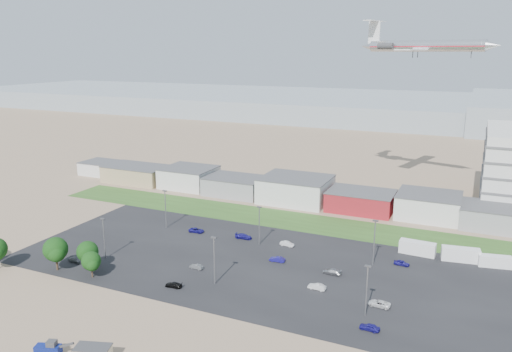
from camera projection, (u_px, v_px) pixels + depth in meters
The scene contains 31 objects.
ground at pixel (204, 298), 101.38m from camera, with size 700.00×700.00×0.00m, color #8C7259.
parking_lot at pixel (266, 265), 117.05m from camera, with size 120.00×50.00×0.01m, color black.
grass_strip at pixel (293, 221), 147.32m from camera, with size 160.00×16.00×0.02m, color #2F501E.
hills_backdrop at pixel (470, 113), 362.65m from camera, with size 700.00×200.00×9.00m, color gray, non-canonical shape.
building_row at pixel (265, 186), 169.93m from camera, with size 170.00×20.00×8.00m, color silver, non-canonical shape.
telehandler at pixel (48, 348), 81.79m from camera, with size 6.64×2.21×2.77m, color navy, non-canonical shape.
box_trailer_a at pixel (417, 248), 122.70m from camera, with size 8.57×2.68×3.22m, color silver, non-canonical shape.
box_trailer_b at pixel (460, 254), 118.75m from camera, with size 8.65×2.70×3.24m, color silver, non-canonical shape.
box_trailer_c at pixel (495, 261), 115.55m from camera, with size 7.22×2.26×2.71m, color silver, non-canonical shape.
tree_mid at pixel (56, 252), 113.15m from camera, with size 5.92×5.92×8.87m, color black, non-canonical shape.
tree_right at pixel (88, 254), 113.29m from camera, with size 5.22×5.22×7.82m, color black, non-canonical shape.
tree_near at pixel (91, 263), 109.69m from camera, with size 4.53×4.53×6.80m, color black, non-canonical shape.
lightpole_front_l at pixel (104, 238), 119.41m from camera, with size 1.19×0.50×10.15m, color slate, non-canonical shape.
lightpole_front_m at pixel (214, 261), 106.04m from camera, with size 1.26×0.53×10.74m, color slate, non-canonical shape.
lightpole_front_r at pixel (367, 291), 93.29m from camera, with size 1.20×0.50×10.22m, color slate, non-canonical shape.
lightpole_back_l at pixel (166, 209), 140.04m from camera, with size 1.29×0.54×10.99m, color slate, non-canonical shape.
lightpole_back_m at pixel (259, 226), 127.97m from camera, with size 1.21×0.50×10.25m, color slate, non-canonical shape.
lightpole_back_r at pixel (374, 243), 115.59m from camera, with size 1.30×0.54×11.01m, color slate, non-canonical shape.
airliner at pixel (425, 46), 163.13m from camera, with size 46.38×31.62×13.70m, color silver, non-canonical shape.
parked_car_0 at pixel (379, 304), 97.77m from camera, with size 2.01×4.36×1.21m, color silver.
parked_car_1 at pixel (317, 287), 104.72m from camera, with size 1.34×3.83×1.26m, color silver.
parked_car_2 at pixel (370, 327), 89.42m from camera, with size 1.47×3.66×1.25m, color navy.
parked_car_3 at pixel (174, 285), 105.72m from camera, with size 1.53×3.76×1.09m, color black.
parked_car_4 at pixel (196, 267), 114.66m from camera, with size 1.15×3.30×1.09m, color #595B5E.
parked_car_6 at pixel (244, 236), 133.03m from camera, with size 1.84×4.52×1.31m, color navy.
parked_car_7 at pixel (277, 259), 118.50m from camera, with size 1.31×3.76×1.24m, color navy.
parked_car_8 at pixel (402, 263), 116.46m from camera, with size 1.44×3.58×1.22m, color navy.
parked_car_9 at pixel (196, 230), 137.65m from camera, with size 1.98×4.30×1.19m, color navy.
parked_car_10 at pixel (76, 260), 118.24m from camera, with size 1.63×4.01×1.16m, color #595B5E.
parked_car_11 at pixel (287, 244), 128.02m from camera, with size 1.29×3.71×1.22m, color silver.
parked_car_12 at pixel (332, 272), 111.88m from camera, with size 1.76×4.34×1.26m, color #A5A5AA.
Camera 1 is at (47.62, -79.72, 48.78)m, focal length 35.00 mm.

